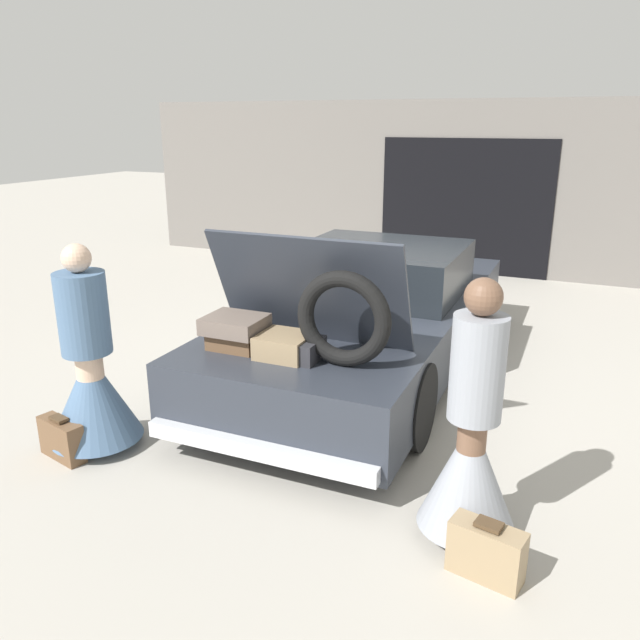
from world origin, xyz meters
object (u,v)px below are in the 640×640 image
(person_right, at_px, (471,450))
(car, at_px, (371,316))
(suitcase_beside_left_person, at_px, (62,439))
(suitcase_beside_right_person, at_px, (486,551))
(person_left, at_px, (91,379))

(person_right, bearing_deg, car, 23.26)
(car, bearing_deg, suitcase_beside_left_person, -120.45)
(car, height_order, suitcase_beside_right_person, car)
(car, distance_m, person_left, 2.80)
(person_right, xyz_separation_m, suitcase_beside_left_person, (-3.01, -0.29, -0.43))
(car, xyz_separation_m, suitcase_beside_right_person, (1.63, -2.70, -0.41))
(person_right, xyz_separation_m, suitcase_beside_right_person, (0.18, -0.34, -0.42))
(person_right, bearing_deg, person_left, 82.44)
(suitcase_beside_left_person, bearing_deg, suitcase_beside_right_person, -0.81)
(person_left, height_order, suitcase_beside_left_person, person_left)
(person_right, relative_size, suitcase_beside_left_person, 3.72)
(suitcase_beside_left_person, bearing_deg, person_left, 66.57)
(suitcase_beside_left_person, relative_size, suitcase_beside_right_person, 1.00)
(person_left, xyz_separation_m, suitcase_beside_left_person, (-0.11, -0.26, -0.41))
(person_right, relative_size, suitcase_beside_right_person, 3.73)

